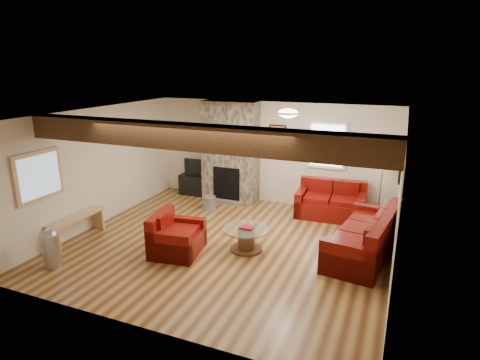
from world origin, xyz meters
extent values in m
plane|color=#573117|center=(0.00, 0.00, 0.00)|extent=(8.00, 8.00, 0.00)
plane|color=white|center=(0.00, 0.00, 2.50)|extent=(8.00, 8.00, 0.00)
plane|color=beige|center=(0.00, 2.75, 1.25)|extent=(8.00, 0.00, 8.00)
plane|color=beige|center=(0.00, -2.75, 1.25)|extent=(8.00, 0.00, 8.00)
plane|color=beige|center=(-3.00, 0.00, 1.25)|extent=(0.00, 7.50, 7.50)
plane|color=beige|center=(3.00, 0.00, 1.25)|extent=(0.00, 7.50, 7.50)
cube|color=#311E0E|center=(0.00, -1.25, 2.31)|extent=(6.00, 0.36, 0.38)
cube|color=#37332A|center=(-1.00, 2.50, 1.25)|extent=(1.40, 0.50, 2.50)
cube|color=black|center=(-1.00, 2.25, 0.45)|extent=(0.70, 0.06, 0.90)
cube|color=#37332A|center=(-1.00, 2.20, 0.04)|extent=(1.00, 0.25, 0.08)
cylinder|color=#432615|center=(0.45, -0.07, 0.02)|extent=(0.60, 0.60, 0.04)
cylinder|color=#432615|center=(0.45, -0.07, 0.20)|extent=(0.32, 0.32, 0.40)
cylinder|color=white|center=(0.45, -0.07, 0.43)|extent=(0.90, 0.90, 0.02)
cube|color=maroon|center=(0.45, -0.07, 0.45)|extent=(0.25, 0.18, 0.03)
cube|color=black|center=(-1.90, 2.53, 0.27)|extent=(1.07, 0.43, 0.53)
imported|color=black|center=(-1.90, 2.53, 0.76)|extent=(0.79, 0.10, 0.45)
cylinder|color=#AA8C47|center=(2.61, 2.55, 0.01)|extent=(0.26, 0.26, 0.03)
cylinder|color=#AA8C47|center=(2.61, 2.55, 0.65)|extent=(0.03, 0.03, 1.29)
cone|color=beige|center=(2.61, 2.55, 1.31)|extent=(0.37, 0.37, 0.26)
camera|label=1|loc=(2.95, -6.47, 3.36)|focal=30.00mm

